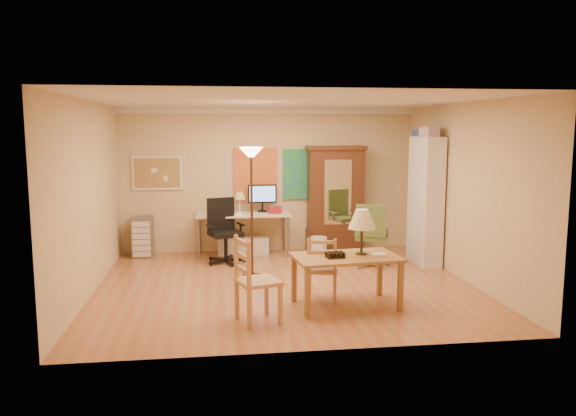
{
  "coord_description": "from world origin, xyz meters",
  "views": [
    {
      "loc": [
        -1.03,
        -8.01,
        2.29
      ],
      "look_at": [
        0.08,
        0.3,
        1.12
      ],
      "focal_mm": 35.0,
      "sensor_mm": 36.0,
      "label": 1
    }
  ],
  "objects": [
    {
      "name": "art_panel_left",
      "position": [
        -0.25,
        2.47,
        1.45
      ],
      "size": [
        0.8,
        0.04,
        1.0
      ],
      "primitive_type": "cube",
      "color": "gold",
      "rests_on": "floor"
    },
    {
      "name": "floor",
      "position": [
        0.0,
        0.0,
        0.0
      ],
      "size": [
        5.5,
        5.5,
        0.0
      ],
      "primitive_type": "plane",
      "color": "#A5603A",
      "rests_on": "ground"
    },
    {
      "name": "bookshelf",
      "position": [
        2.55,
        1.08,
        1.08
      ],
      "size": [
        0.33,
        0.87,
        2.17
      ],
      "color": "white",
      "rests_on": "floor"
    },
    {
      "name": "office_chair_green",
      "position": [
        1.58,
        0.98,
        0.29
      ],
      "size": [
        0.66,
        0.66,
        1.08
      ],
      "color": "slate",
      "rests_on": "floor"
    },
    {
      "name": "armoire",
      "position": [
        1.23,
        2.24,
        0.87
      ],
      "size": [
        1.08,
        0.51,
        1.99
      ],
      "color": "#38230F",
      "rests_on": "floor"
    },
    {
      "name": "ladder_chair_left",
      "position": [
        -0.56,
        -1.52,
        0.48
      ],
      "size": [
        0.58,
        0.6,
        1.04
      ],
      "color": "#A17549",
      "rests_on": "floor"
    },
    {
      "name": "corkboard",
      "position": [
        -2.05,
        2.47,
        1.5
      ],
      "size": [
        0.9,
        0.04,
        0.62
      ],
      "primitive_type": "cube",
      "color": "#AE8452",
      "rests_on": "floor"
    },
    {
      "name": "torchiere_lamp",
      "position": [
        -0.46,
        0.53,
        1.62
      ],
      "size": [
        0.37,
        0.37,
        2.03
      ],
      "color": "#42251A",
      "rests_on": "floor"
    },
    {
      "name": "computer_desk",
      "position": [
        -0.48,
        2.16,
        0.47
      ],
      "size": [
        1.69,
        0.74,
        1.28
      ],
      "color": "tan",
      "rests_on": "floor"
    },
    {
      "name": "drawer_cart",
      "position": [
        -2.32,
        2.25,
        0.36
      ],
      "size": [
        0.36,
        0.43,
        0.72
      ],
      "color": "slate",
      "rests_on": "floor"
    },
    {
      "name": "crown_molding",
      "position": [
        0.0,
        2.46,
        2.64
      ],
      "size": [
        5.5,
        0.08,
        0.12
      ],
      "primitive_type": "cube",
      "color": "white",
      "rests_on": "floor"
    },
    {
      "name": "art_panel_right",
      "position": [
        0.65,
        2.47,
        1.45
      ],
      "size": [
        0.75,
        0.04,
        0.95
      ],
      "primitive_type": "cube",
      "color": "teal",
      "rests_on": "floor"
    },
    {
      "name": "office_chair_black",
      "position": [
        -0.85,
        1.56,
        0.3
      ],
      "size": [
        0.69,
        0.69,
        1.11
      ],
      "color": "black",
      "rests_on": "floor"
    },
    {
      "name": "wastebin",
      "position": [
        0.83,
        1.73,
        0.19
      ],
      "size": [
        0.3,
        0.3,
        0.38
      ],
      "primitive_type": "cylinder",
      "color": "silver",
      "rests_on": "floor"
    },
    {
      "name": "dining_table",
      "position": [
        0.73,
        -1.06,
        0.8
      ],
      "size": [
        1.42,
        0.94,
        1.27
      ],
      "color": "brown",
      "rests_on": "floor"
    },
    {
      "name": "ladder_chair_back",
      "position": [
        0.39,
        -0.8,
        0.41
      ],
      "size": [
        0.49,
        0.47,
        0.88
      ],
      "color": "#A17549",
      "rests_on": "floor"
    }
  ]
}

